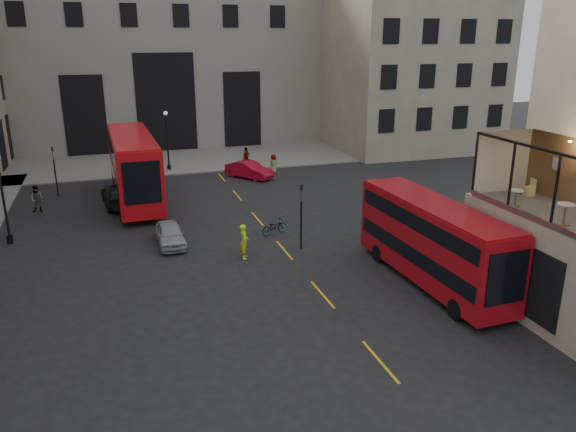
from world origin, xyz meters
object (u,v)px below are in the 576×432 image
object	(u,v)px
street_lamp_a	(4,204)
pedestrian_c	(246,157)
street_lamp_b	(168,144)
car_c	(119,195)
bus_far	(134,165)
car_b	(249,170)
cafe_table_mid	(565,211)
car_a	(170,234)
bicycle	(274,227)
traffic_light_far	(54,165)
cafe_chair_d	(529,190)
bus_near	(433,239)
traffic_light_near	(301,208)
pedestrian_b	(152,163)
cyclist	(244,241)
pedestrian_a	(37,199)
pedestrian_d	(274,164)
cafe_table_far	(516,195)

from	to	relation	value
street_lamp_a	pedestrian_c	distance (m)	23.58
street_lamp_b	car_c	xyz separation A→B (m)	(-4.61, -9.83, -1.63)
pedestrian_c	bus_far	bearing A→B (deg)	-1.48
car_b	cafe_table_mid	distance (m)	29.86
car_b	car_a	bearing A→B (deg)	-156.65
bicycle	traffic_light_far	bearing A→B (deg)	24.12
bus_far	cafe_chair_d	world-z (taller)	cafe_chair_d
bus_near	cafe_table_mid	distance (m)	6.61
traffic_light_near	traffic_light_far	distance (m)	21.26
street_lamp_a	pedestrian_b	distance (m)	18.14
car_a	cafe_chair_d	distance (m)	19.29
cafe_chair_d	bus_far	bearing A→B (deg)	128.88
traffic_light_far	street_lamp_a	distance (m)	10.20
traffic_light_far	bus_near	distance (m)	29.04
cafe_table_mid	bicycle	bearing A→B (deg)	116.88
bus_near	car_a	xyz separation A→B (m)	(-11.55, 9.23, -1.66)
pedestrian_c	cafe_table_mid	xyz separation A→B (m)	(4.73, -33.11, 4.24)
cyclist	pedestrian_c	bearing A→B (deg)	-1.09
traffic_light_near	bicycle	bearing A→B (deg)	105.17
car_c	pedestrian_a	size ratio (longest dim) A/B	2.80
bus_far	cyclist	bearing A→B (deg)	-69.26
car_b	cafe_chair_d	bearing A→B (deg)	-110.75
bus_near	pedestrian_b	xyz separation A→B (m)	(-11.04, 27.80, -1.36)
cyclist	pedestrian_d	xyz separation A→B (m)	(7.11, 18.54, -0.12)
pedestrian_c	street_lamp_a	bearing A→B (deg)	-0.62
traffic_light_near	cyclist	bearing A→B (deg)	-172.59
street_lamp_a	bus_far	world-z (taller)	street_lamp_a
traffic_light_near	bus_far	world-z (taller)	bus_far
car_c	cafe_table_mid	xyz separation A→B (m)	(16.32, -24.09, 4.39)
traffic_light_far	cafe_chair_d	size ratio (longest dim) A/B	4.79
pedestrian_c	bus_near	bearing A→B (deg)	54.40
bicycle	pedestrian_a	size ratio (longest dim) A/B	0.96
bus_far	bicycle	bearing A→B (deg)	-52.28
pedestrian_a	traffic_light_near	bearing A→B (deg)	-24.37
traffic_light_far	bus_far	bearing A→B (deg)	-30.61
traffic_light_near	cyclist	size ratio (longest dim) A/B	1.95
traffic_light_far	bus_near	world-z (taller)	bus_near
traffic_light_far	pedestrian_a	world-z (taller)	traffic_light_far
car_c	pedestrian_b	world-z (taller)	pedestrian_b
traffic_light_far	street_lamp_a	world-z (taller)	street_lamp_a
traffic_light_far	street_lamp_b	world-z (taller)	street_lamp_b
car_a	cafe_chair_d	world-z (taller)	cafe_chair_d
traffic_light_near	cafe_table_far	xyz separation A→B (m)	(6.55, -9.26, 2.66)
bicycle	traffic_light_near	bearing A→B (deg)	174.18
street_lamp_a	bus_near	distance (m)	23.95
bus_near	pedestrian_c	bearing A→B (deg)	95.24
traffic_light_far	street_lamp_b	xyz separation A→B (m)	(9.00, 6.00, -0.03)
car_c	bus_near	bearing A→B (deg)	122.08
bus_near	cyclist	world-z (taller)	bus_near
street_lamp_a	street_lamp_b	world-z (taller)	same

